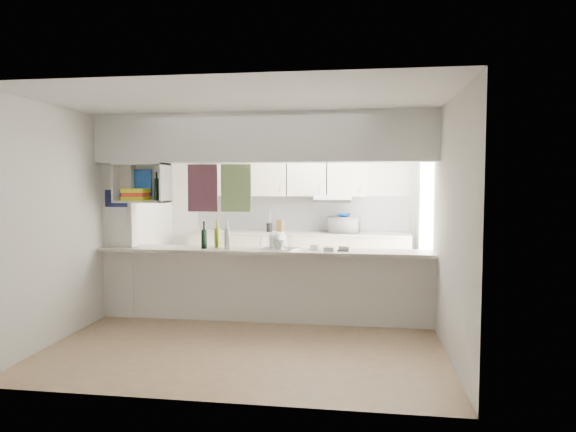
% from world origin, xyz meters
% --- Properties ---
extents(floor, '(4.80, 4.80, 0.00)m').
position_xyz_m(floor, '(0.00, 0.00, 0.00)').
color(floor, '#957256').
rests_on(floor, ground).
extents(ceiling, '(4.80, 4.80, 0.00)m').
position_xyz_m(ceiling, '(0.00, 0.00, 2.60)').
color(ceiling, white).
rests_on(ceiling, wall_back).
extents(wall_back, '(4.20, 0.00, 4.20)m').
position_xyz_m(wall_back, '(0.00, 2.40, 1.30)').
color(wall_back, silver).
rests_on(wall_back, floor).
extents(wall_left, '(0.00, 4.80, 4.80)m').
position_xyz_m(wall_left, '(-2.10, 0.00, 1.30)').
color(wall_left, silver).
rests_on(wall_left, floor).
extents(wall_right, '(0.00, 4.80, 4.80)m').
position_xyz_m(wall_right, '(2.10, 0.00, 1.30)').
color(wall_right, silver).
rests_on(wall_right, floor).
extents(servery_partition, '(4.20, 0.50, 2.60)m').
position_xyz_m(servery_partition, '(-0.17, 0.00, 1.66)').
color(servery_partition, silver).
rests_on(servery_partition, floor).
extents(cubby_shelf, '(0.65, 0.35, 0.50)m').
position_xyz_m(cubby_shelf, '(-1.57, -0.06, 1.71)').
color(cubby_shelf, white).
rests_on(cubby_shelf, bulkhead).
extents(kitchen_run, '(3.60, 0.63, 2.24)m').
position_xyz_m(kitchen_run, '(0.16, 2.14, 0.83)').
color(kitchen_run, '#EBE2C7').
rests_on(kitchen_run, floor).
extents(microwave, '(0.53, 0.41, 0.26)m').
position_xyz_m(microwave, '(0.94, 2.13, 1.05)').
color(microwave, white).
rests_on(microwave, bench_top).
extents(bowl, '(0.22, 0.22, 0.05)m').
position_xyz_m(bowl, '(0.93, 2.14, 1.21)').
color(bowl, navy).
rests_on(bowl, microwave).
extents(dish_rack, '(0.50, 0.43, 0.23)m').
position_xyz_m(dish_rack, '(0.21, 0.04, 1.01)').
color(dish_rack, silver).
rests_on(dish_rack, breakfast_bar).
extents(cup, '(0.17, 0.17, 0.11)m').
position_xyz_m(cup, '(0.21, -0.07, 0.99)').
color(cup, white).
rests_on(cup, dish_rack).
extents(wine_bottles, '(0.38, 0.16, 0.38)m').
position_xyz_m(wine_bottles, '(-0.59, -0.03, 1.06)').
color(wine_bottles, black).
rests_on(wine_bottles, breakfast_bar).
extents(plastic_tubs, '(0.48, 0.21, 0.06)m').
position_xyz_m(plastic_tubs, '(0.81, -0.02, 0.95)').
color(plastic_tubs, silver).
rests_on(plastic_tubs, breakfast_bar).
extents(utensil_jar, '(0.10, 0.10, 0.14)m').
position_xyz_m(utensil_jar, '(-0.31, 2.15, 0.99)').
color(utensil_jar, black).
rests_on(utensil_jar, bench_top).
extents(knife_block, '(0.13, 0.12, 0.21)m').
position_xyz_m(knife_block, '(-0.13, 2.18, 1.02)').
color(knife_block, brown).
rests_on(knife_block, bench_top).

